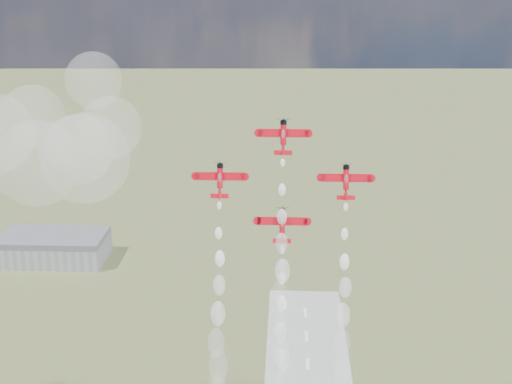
{
  "coord_description": "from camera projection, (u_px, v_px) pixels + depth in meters",
  "views": [
    {
      "loc": [
        -8.61,
        -133.91,
        134.49
      ],
      "look_at": [
        -15.33,
        19.04,
        86.35
      ],
      "focal_mm": 50.0,
      "sensor_mm": 36.0,
      "label": 1
    }
  ],
  "objects": [
    {
      "name": "plane_slot",
      "position": [
        282.0,
        225.0,
        159.23
      ],
      "size": [
        11.24,
        4.7,
        7.79
      ],
      "rotation": [
        1.26,
        0.0,
        0.0
      ],
      "color": "red",
      "rests_on": "ground"
    },
    {
      "name": "plane_left",
      "position": [
        220.0,
        180.0,
        159.92
      ],
      "size": [
        11.24,
        4.7,
        7.79
      ],
      "rotation": [
        1.26,
        0.0,
        0.0
      ],
      "color": "red",
      "rests_on": "ground"
    },
    {
      "name": "hangar",
      "position": [
        53.0,
        247.0,
        342.22
      ],
      "size": [
        50.0,
        28.0,
        13.0
      ],
      "color": "gray",
      "rests_on": "ground"
    },
    {
      "name": "plane_right",
      "position": [
        346.0,
        181.0,
        158.74
      ],
      "size": [
        11.24,
        4.7,
        7.79
      ],
      "rotation": [
        1.26,
        0.0,
        0.0
      ],
      "color": "red",
      "rests_on": "ground"
    },
    {
      "name": "smoke_trail_left",
      "position": [
        218.0,
        357.0,
        159.48
      ],
      "size": [
        5.1,
        16.59,
        43.25
      ],
      "color": "white",
      "rests_on": "plane_left"
    },
    {
      "name": "smoke_trail_right",
      "position": [
        343.0,
        360.0,
        158.66
      ],
      "size": [
        5.1,
        15.6,
        43.63
      ],
      "color": "white",
      "rests_on": "plane_right"
    },
    {
      "name": "smoke_trail_lead",
      "position": [
        281.0,
        313.0,
        159.14
      ],
      "size": [
        5.1,
        16.2,
        42.96
      ],
      "color": "white",
      "rests_on": "plane_lead"
    },
    {
      "name": "plane_lead",
      "position": [
        283.0,
        136.0,
        159.43
      ],
      "size": [
        11.24,
        4.7,
        7.79
      ],
      "rotation": [
        1.26,
        0.0,
        0.0
      ],
      "color": "red",
      "rests_on": "ground"
    }
  ]
}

